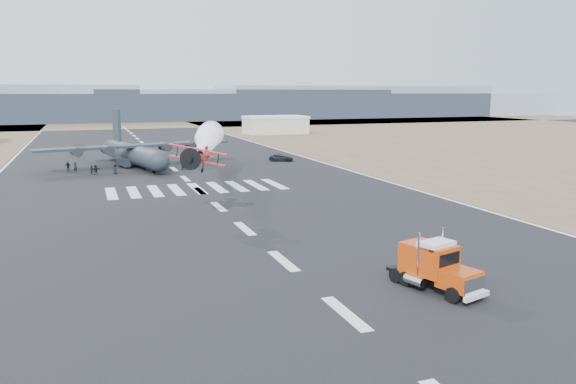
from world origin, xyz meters
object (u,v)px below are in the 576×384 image
crew_a (75,167)px  crew_f (96,170)px  hangar_right (275,125)px  crew_c (168,163)px  crew_g (144,166)px  crew_h (182,165)px  aerobatic_biplane (199,157)px  support_vehicle (281,158)px  semi_truck (435,266)px  crew_e (115,169)px  transport_aircraft (133,152)px  crew_d (68,166)px  crew_b (92,170)px

crew_a → crew_f: 5.03m
hangar_right → crew_a: hangar_right is taller
crew_c → crew_g: (-4.56, -2.75, -0.05)m
crew_a → crew_f: bearing=160.7°
crew_c → crew_f: 13.48m
crew_g → crew_h: (6.72, -0.36, 0.08)m
aerobatic_biplane → support_vehicle: bearing=75.0°
semi_truck → crew_h: 69.40m
crew_a → semi_truck: bearing=139.3°
crew_a → crew_e: bearing=176.5°
crew_c → support_vehicle: bearing=-77.5°
transport_aircraft → crew_d: bearing=-178.9°
crew_h → aerobatic_biplane: bearing=44.5°
crew_d → crew_f: (4.54, -5.78, -0.04)m
semi_truck → crew_b: (-22.10, 68.68, -0.97)m
support_vehicle → crew_c: crew_c is taller
crew_e → aerobatic_biplane: bearing=-115.1°
transport_aircraft → support_vehicle: transport_aircraft is taller
crew_g → transport_aircraft: bearing=-166.8°
semi_truck → crew_h: semi_truck is taller
aerobatic_biplane → crew_c: aerobatic_biplane is taller
transport_aircraft → crew_e: size_ratio=20.38×
hangar_right → crew_c: (-46.81, -75.88, -2.12)m
semi_truck → crew_f: 71.24m
support_vehicle → crew_b: (-36.73, -6.33, 0.09)m
transport_aircraft → hangar_right: bearing=40.5°
semi_truck → crew_d: (-26.04, 73.69, -0.87)m
crew_g → crew_h: size_ratio=0.91×
transport_aircraft → crew_f: (-7.10, -8.73, -1.87)m
crew_d → crew_c: bearing=4.8°
hangar_right → crew_d: size_ratio=11.58×
aerobatic_biplane → crew_d: bearing=122.6°
transport_aircraft → crew_a: bearing=-167.9°
hangar_right → aerobatic_biplane: 128.98m
crew_b → crew_f: bearing=-169.7°
semi_truck → crew_b: bearing=91.8°
hangar_right → crew_h: hangar_right is taller
transport_aircraft → semi_truck: bearing=-92.5°
hangar_right → aerobatic_biplane: size_ratio=3.08×
crew_b → crew_g: (8.82, 0.76, 0.06)m
crew_h → crew_e: bearing=-31.1°
transport_aircraft → crew_h: (7.85, -7.56, -1.79)m
crew_e → crew_g: (5.09, 1.99, -0.05)m
crew_h → crew_d: bearing=-52.2°
hangar_right → crew_f: 99.91m
support_vehicle → crew_b: bearing=127.7°
aerobatic_biplane → crew_c: size_ratio=3.75×
semi_truck → crew_c: semi_truck is taller
crew_e → crew_f: crew_e is taller
semi_truck → crew_g: bearing=84.8°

